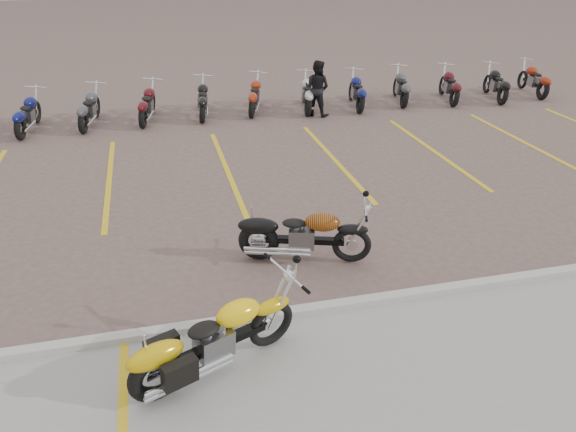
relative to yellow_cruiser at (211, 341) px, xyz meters
name	(u,v)px	position (x,y,z in m)	size (l,w,h in m)	color
ground	(260,250)	(1.20, 2.88, -0.48)	(100.00, 100.00, 0.00)	#6F564F
curb	(288,313)	(1.20, 0.88, -0.42)	(60.00, 0.18, 0.12)	#ADAAA3
parking_stripes	(227,169)	(1.20, 6.88, -0.47)	(38.00, 5.50, 0.01)	gold
yellow_cruiser	(211,341)	(0.00, 0.00, 0.00)	(2.21, 1.03, 0.96)	black
flame_cruiser	(301,237)	(1.81, 2.38, -0.02)	(2.17, 0.85, 0.92)	black
person_b	(317,88)	(4.60, 10.77, 0.37)	(0.82, 0.64, 1.69)	black
bg_bike_row	(229,98)	(1.95, 11.39, 0.07)	(22.48, 2.09, 1.10)	black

